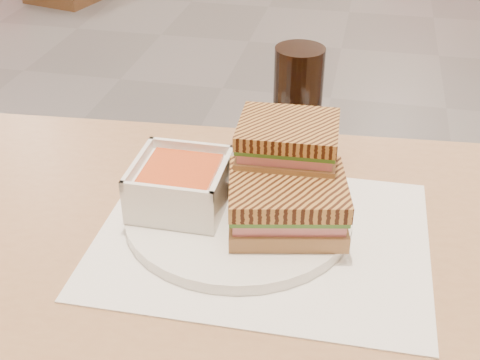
% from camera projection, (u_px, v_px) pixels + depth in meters
% --- Properties ---
extents(main_table, '(1.25, 0.79, 0.75)m').
position_uv_depth(main_table, '(304.00, 359.00, 0.74)').
color(main_table, '#9F7650').
rests_on(main_table, ground).
extents(tray_liner, '(0.39, 0.31, 0.00)m').
position_uv_depth(tray_liner, '(262.00, 237.00, 0.75)').
color(tray_liner, white).
rests_on(tray_liner, main_table).
extents(plate, '(0.28, 0.28, 0.01)m').
position_uv_depth(plate, '(238.00, 214.00, 0.78)').
color(plate, white).
rests_on(plate, tray_liner).
extents(soup_bowl, '(0.11, 0.11, 0.06)m').
position_uv_depth(soup_bowl, '(181.00, 186.00, 0.77)').
color(soup_bowl, white).
rests_on(soup_bowl, plate).
extents(panini_lower, '(0.15, 0.14, 0.06)m').
position_uv_depth(panini_lower, '(287.00, 203.00, 0.73)').
color(panini_lower, '#A27949').
rests_on(panini_lower, plate).
extents(panini_upper, '(0.12, 0.10, 0.05)m').
position_uv_depth(panini_upper, '(288.00, 142.00, 0.76)').
color(panini_upper, '#A27949').
rests_on(panini_upper, panini_lower).
extents(cola_glass, '(0.07, 0.07, 0.15)m').
position_uv_depth(cola_glass, '(298.00, 98.00, 0.90)').
color(cola_glass, black).
rests_on(cola_glass, main_table).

